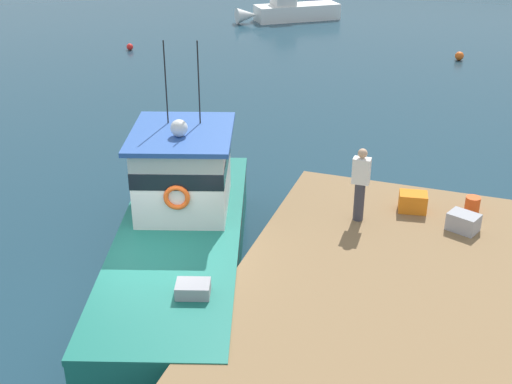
% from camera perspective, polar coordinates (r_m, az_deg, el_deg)
% --- Properties ---
extents(ground_plane, '(200.00, 200.00, 0.00)m').
position_cam_1_polar(ground_plane, '(14.06, -8.20, -8.80)').
color(ground_plane, '#193847').
extents(dock, '(6.00, 9.00, 1.20)m').
position_cam_1_polar(dock, '(12.28, 12.14, -8.78)').
color(dock, '#4C3D2D').
rests_on(dock, ground).
extents(main_fishing_boat, '(4.87, 9.89, 4.80)m').
position_cam_1_polar(main_fishing_boat, '(14.36, -6.36, -3.14)').
color(main_fishing_boat, '#196B5B').
rests_on(main_fishing_boat, ground).
extents(crate_stack_near_edge, '(0.66, 0.53, 0.42)m').
position_cam_1_polar(crate_stack_near_edge, '(14.91, 13.33, -0.84)').
color(crate_stack_near_edge, orange).
rests_on(crate_stack_near_edge, dock).
extents(crate_stack_mid_dock, '(0.72, 0.63, 0.38)m').
position_cam_1_polar(crate_stack_mid_dock, '(14.39, 17.40, -2.48)').
color(crate_stack_mid_dock, '#9E9EA3').
rests_on(crate_stack_mid_dock, dock).
extents(bait_bucket, '(0.32, 0.32, 0.34)m').
position_cam_1_polar(bait_bucket, '(15.25, 18.11, -1.00)').
color(bait_bucket, '#E04C19').
rests_on(bait_bucket, dock).
extents(deckhand_by_the_boat, '(0.36, 0.22, 1.63)m').
position_cam_1_polar(deckhand_by_the_boat, '(14.03, 8.97, 0.77)').
color(deckhand_by_the_boat, '#383842').
rests_on(deckhand_by_the_boat, dock).
extents(moored_boat_outer_mooring, '(5.65, 4.72, 1.57)m').
position_cam_1_polar(moored_boat_outer_mooring, '(40.37, 2.94, 15.28)').
color(moored_boat_outer_mooring, white).
rests_on(moored_boat_outer_mooring, ground).
extents(mooring_buoy_inshore, '(0.32, 0.32, 0.32)m').
position_cam_1_polar(mooring_buoy_inshore, '(33.89, -10.79, 12.16)').
color(mooring_buoy_inshore, red).
rests_on(mooring_buoy_inshore, ground).
extents(mooring_buoy_channel_marker, '(0.40, 0.40, 0.40)m').
position_cam_1_polar(mooring_buoy_channel_marker, '(32.81, 17.08, 11.12)').
color(mooring_buoy_channel_marker, '#EA5B19').
rests_on(mooring_buoy_channel_marker, ground).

